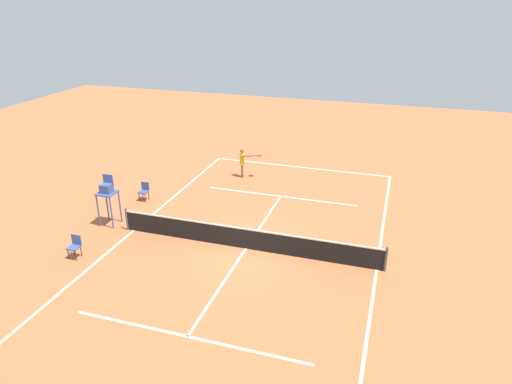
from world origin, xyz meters
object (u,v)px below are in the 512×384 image
player_serving (243,160)px  tennis_ball (240,197)px  courtside_chair_near (75,245)px  courtside_chair_mid (144,190)px  umpire_chair (107,192)px

player_serving → tennis_ball: size_ratio=24.96×
courtside_chair_near → courtside_chair_mid: same height
umpire_chair → courtside_chair_near: (-0.35, 3.01, -1.07)m
courtside_chair_near → player_serving: bearing=-108.7°
player_serving → umpire_chair: 8.55m
courtside_chair_near → courtside_chair_mid: size_ratio=1.00×
umpire_chair → courtside_chair_near: 3.21m
courtside_chair_near → courtside_chair_mid: 5.90m
tennis_ball → umpire_chair: umpire_chair is taller
tennis_ball → umpire_chair: size_ratio=0.03×
tennis_ball → courtside_chair_mid: 4.98m
umpire_chair → courtside_chair_mid: (-0.11, -2.89, -1.07)m
player_serving → umpire_chair: bearing=-49.5°
tennis_ball → courtside_chair_mid: (4.62, 1.81, 0.50)m
courtside_chair_mid → umpire_chair: bearing=87.8°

